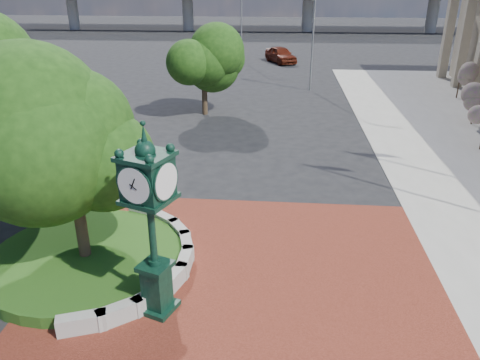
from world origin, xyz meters
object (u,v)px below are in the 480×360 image
(post_clock, at_px, (151,216))
(street_lamp_near, at_px, (316,28))
(street_lamp_far, at_px, (243,13))
(parked_car, at_px, (281,55))

(post_clock, xyz_separation_m, street_lamp_near, (5.69, 27.66, 1.87))
(street_lamp_near, bearing_deg, street_lamp_far, 115.86)
(street_lamp_near, distance_m, street_lamp_far, 15.38)
(parked_car, height_order, street_lamp_far, street_lamp_far)
(post_clock, bearing_deg, street_lamp_far, 91.41)
(parked_car, relative_size, street_lamp_far, 0.58)
(street_lamp_far, bearing_deg, street_lamp_near, -64.14)
(parked_car, height_order, street_lamp_near, street_lamp_near)
(street_lamp_near, bearing_deg, post_clock, -101.62)
(parked_car, relative_size, street_lamp_near, 0.60)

